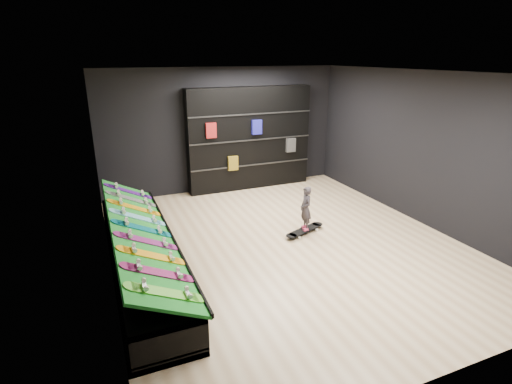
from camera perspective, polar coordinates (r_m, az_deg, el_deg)
name	(u,v)px	position (r m, az deg, el deg)	size (l,w,h in m)	color
floor	(285,243)	(7.38, 4.22, -7.33)	(6.00, 7.00, 0.01)	#CFB48C
ceiling	(290,73)	(6.61, 4.87, 16.63)	(6.00, 7.00, 0.01)	white
wall_back	(223,130)	(10.01, -4.74, 8.81)	(6.00, 0.02, 3.00)	black
wall_front	(457,254)	(4.25, 26.75, -7.86)	(6.00, 0.02, 3.00)	black
wall_left	(101,185)	(6.13, -21.32, 0.89)	(0.02, 7.00, 3.00)	black
wall_right	(422,149)	(8.61, 22.69, 5.71)	(0.02, 7.00, 3.00)	black
display_rack	(141,257)	(6.62, -16.09, -8.94)	(0.90, 4.50, 0.50)	black
turf_ramp	(142,230)	(6.43, -16.03, -5.24)	(1.00, 4.50, 0.04)	#106819
back_shelving	(249,139)	(10.10, -0.94, 7.63)	(3.18, 0.37, 2.54)	black
floor_skateboard	(305,231)	(7.78, 6.97, -5.56)	(0.98, 0.22, 0.09)	black
child	(305,217)	(7.66, 7.06, -3.54)	(0.19, 0.14, 0.51)	black
display_board_0	(166,292)	(4.74, -12.78, -13.82)	(0.98, 0.22, 0.09)	green
display_board_1	(158,272)	(5.15, -13.78, -11.09)	(0.98, 0.22, 0.09)	#E5198C
display_board_2	(152,255)	(5.56, -14.62, -8.75)	(0.98, 0.22, 0.09)	yellow
display_board_3	(147,241)	(5.98, -15.33, -6.74)	(0.98, 0.22, 0.09)	#2626BF
display_board_4	(142,228)	(6.42, -15.94, -5.00)	(0.98, 0.22, 0.09)	#0C8C99
display_board_5	(138,217)	(6.85, -16.47, -3.48)	(0.98, 0.22, 0.09)	#0CB2E5
display_board_6	(135,208)	(7.29, -16.93, -2.14)	(0.98, 0.22, 0.09)	orange
display_board_7	(132,199)	(7.74, -17.34, -0.96)	(0.98, 0.22, 0.09)	black
display_board_8	(129,191)	(8.19, -17.71, 0.10)	(0.98, 0.22, 0.09)	purple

